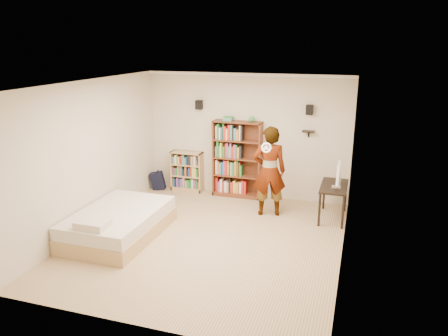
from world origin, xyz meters
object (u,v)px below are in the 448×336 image
at_px(low_bookshelf, 187,171).
at_px(daybed, 119,220).
at_px(tall_bookshelf, 237,159).
at_px(person, 269,171).
at_px(computer_desk, 333,202).

bearing_deg(low_bookshelf, daybed, -94.56).
bearing_deg(tall_bookshelf, low_bookshelf, 179.13).
bearing_deg(daybed, person, 38.00).
distance_m(daybed, person, 2.99).
distance_m(tall_bookshelf, computer_desk, 2.29).
xyz_separation_m(low_bookshelf, computer_desk, (3.34, -0.68, -0.12)).
relative_size(tall_bookshelf, low_bookshelf, 1.85).
distance_m(computer_desk, person, 1.37).
distance_m(low_bookshelf, computer_desk, 3.41).
bearing_deg(daybed, tall_bookshelf, 61.89).
height_order(tall_bookshelf, computer_desk, tall_bookshelf).
distance_m(tall_bookshelf, person, 1.23).
relative_size(low_bookshelf, daybed, 0.45).
xyz_separation_m(low_bookshelf, daybed, (-0.21, -2.67, -0.16)).
bearing_deg(tall_bookshelf, daybed, -118.11).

